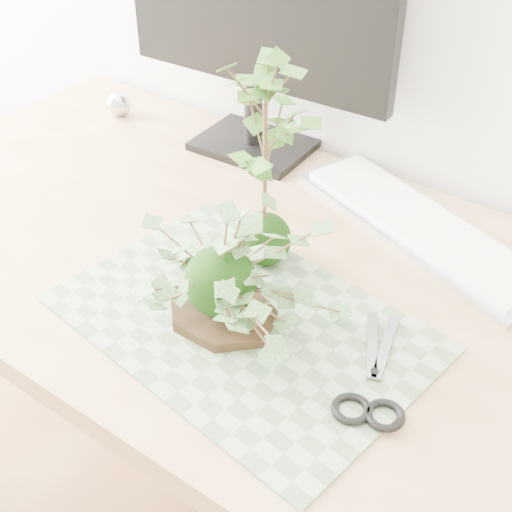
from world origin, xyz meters
name	(u,v)px	position (x,y,z in m)	size (l,w,h in m)	color
desk	(308,333)	(0.03, 1.23, 0.65)	(1.60, 0.70, 0.74)	tan
cutting_mat	(242,322)	(0.00, 1.11, 0.74)	(0.49, 0.33, 0.00)	#52704C
stone_dish	(222,313)	(-0.03, 1.10, 0.75)	(0.16, 0.16, 0.01)	black
ivy_kokedama	(219,254)	(-0.03, 1.10, 0.85)	(0.33, 0.33, 0.19)	black
maple_kokedama	(265,118)	(-0.06, 1.24, 0.97)	(0.20, 0.20, 0.33)	black
keyboard	(421,226)	(0.09, 1.45, 0.75)	(0.49, 0.29, 0.02)	silver
monitor	(256,6)	(-0.28, 1.52, 1.00)	(0.52, 0.16, 0.46)	black
foil_ball	(119,104)	(-0.58, 1.47, 0.76)	(0.05, 0.05, 0.05)	silver
scissors	(362,393)	(0.19, 1.09, 0.75)	(0.10, 0.20, 0.01)	gray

